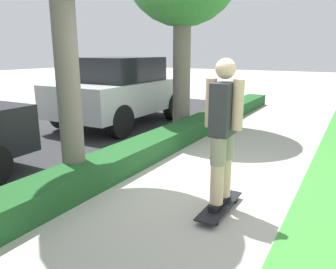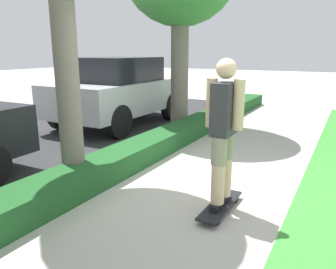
# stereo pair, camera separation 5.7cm
# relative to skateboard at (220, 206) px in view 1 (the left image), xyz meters

# --- Properties ---
(ground_plane) EXTENTS (60.00, 60.00, 0.00)m
(ground_plane) POSITION_rel_skateboard_xyz_m (0.48, 0.28, -0.07)
(ground_plane) COLOR #ADA89E
(street_asphalt) EXTENTS (16.06, 5.00, 0.01)m
(street_asphalt) POSITION_rel_skateboard_xyz_m (0.48, 4.48, -0.07)
(street_asphalt) COLOR #2D2D30
(street_asphalt) RESTS_ON ground_plane
(hedge_row) EXTENTS (16.06, 0.60, 0.35)m
(hedge_row) POSITION_rel_skateboard_xyz_m (0.48, 1.88, 0.10)
(hedge_row) COLOR #1E5123
(hedge_row) RESTS_ON ground_plane
(skateboard) EXTENTS (0.95, 0.24, 0.09)m
(skateboard) POSITION_rel_skateboard_xyz_m (0.00, 0.00, 0.00)
(skateboard) COLOR black
(skateboard) RESTS_ON ground_plane
(skater_person) EXTENTS (0.50, 0.44, 1.71)m
(skater_person) POSITION_rel_skateboard_xyz_m (-0.00, -0.00, 0.93)
(skater_person) COLOR black
(skater_person) RESTS_ON skateboard
(parked_car_middle) EXTENTS (3.87, 1.97, 1.72)m
(parked_car_middle) POSITION_rel_skateboard_xyz_m (3.30, 4.04, 0.82)
(parked_car_middle) COLOR #B7B7BC
(parked_car_middle) RESTS_ON ground_plane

